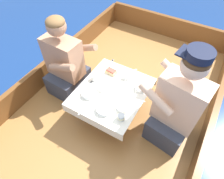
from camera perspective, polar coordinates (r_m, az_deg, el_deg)
ground_plane at (r=2.65m, az=1.57°, el=-8.31°), size 60.00×60.00×0.00m
boat_deck at (r=2.51m, az=1.66°, el=-6.16°), size 2.00×3.27×0.35m
gunwale_port at (r=2.70m, az=-16.63°, el=6.52°), size 0.06×3.27×0.28m
gunwale_starboard at (r=2.18m, az=25.27°, el=-11.47°), size 0.06×3.27×0.28m
bow_coaming at (r=3.41m, az=15.63°, el=17.02°), size 1.88×0.06×0.32m
cockpit_table at (r=2.03m, az=0.00°, el=-1.04°), size 0.66×0.77×0.36m
person_port at (r=2.30m, az=-13.11°, el=6.85°), size 0.54×0.46×0.96m
person_starboard at (r=1.88m, az=18.09°, el=-4.76°), size 0.57×0.51×1.07m
plate_sandwich at (r=2.17m, az=-0.25°, el=4.63°), size 0.18×0.18×0.01m
plate_bread at (r=1.98m, az=2.05°, el=-1.16°), size 0.17×0.17×0.01m
sandwich at (r=2.15m, az=-0.25°, el=5.15°), size 0.12×0.08×0.05m
bowl_port_near at (r=1.97m, az=-6.71°, el=-1.13°), size 0.14×0.14×0.04m
bowl_starboard_near at (r=1.86m, az=3.22°, el=-4.85°), size 0.14×0.14×0.04m
bowl_center_far at (r=1.84m, az=-2.19°, el=-5.62°), size 0.15×0.15×0.04m
bowl_port_far at (r=2.02m, az=8.42°, el=0.54°), size 0.13×0.13×0.04m
coffee_cup_port at (r=1.99m, az=-2.91°, el=0.40°), size 0.10×0.08×0.06m
coffee_cup_starboard at (r=2.09m, az=-4.93°, el=3.58°), size 0.10×0.07×0.07m
coffee_cup_center at (r=2.11m, az=4.15°, el=3.68°), size 0.09×0.06×0.05m
tin_can at (r=1.79m, az=2.64°, el=-7.91°), size 0.07×0.07×0.05m
utensil_spoon_port at (r=1.95m, az=-1.25°, el=-2.10°), size 0.08×0.16×0.01m
utensil_spoon_starboard at (r=1.89m, az=-6.96°, el=-5.21°), size 0.07×0.17×0.01m
utensil_knife_starboard at (r=2.20m, az=5.21°, el=5.11°), size 0.10×0.15×0.00m
utensil_knife_port at (r=1.93m, az=6.98°, el=-3.39°), size 0.16×0.09×0.00m
utensil_fork_port at (r=2.29m, az=-0.28°, el=7.53°), size 0.05×0.17×0.00m
utensil_fork_starboard at (r=2.07m, az=-6.84°, el=1.37°), size 0.04×0.17×0.00m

